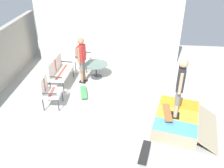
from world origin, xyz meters
The scene contains 12 objects.
ground_plane centered at (0.00, 0.00, -0.05)m, with size 12.00×12.00×0.10m, color #A8A8A3.
house_facade centered at (3.80, 0.49, 1.33)m, with size 0.23×6.00×2.66m.
skate_ramp centered at (-0.41, -1.95, 0.21)m, with size 2.01×2.03×0.42m.
patio_bench centered at (1.56, 2.02, 0.62)m, with size 1.27×0.61×1.02m.
patio_chair_near_house centered at (2.89, 1.51, 0.61)m, with size 0.71×0.65×1.02m.
patio_chair_by_wall centered at (0.21, 1.95, 0.61)m, with size 0.65×0.58×1.02m.
patio_table centered at (2.22, 0.76, 0.40)m, with size 0.90×0.90×0.57m.
person_watching centered at (1.83, 1.19, 1.01)m, with size 0.46×0.31×1.72m.
person_skater centered at (-0.50, -1.84, 1.42)m, with size 0.47×0.28×1.71m.
skateboard_by_bench centered at (0.95, 1.01, 0.08)m, with size 0.82×0.40×0.10m.
skateboard_spare centered at (-1.59, -1.02, 0.08)m, with size 0.82×0.35×0.10m.
skateboard_on_ramp centered at (-0.48, -1.64, 0.50)m, with size 0.80×0.22×0.10m.
Camera 1 is at (-5.82, -0.63, 4.49)m, focal length 38.27 mm.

